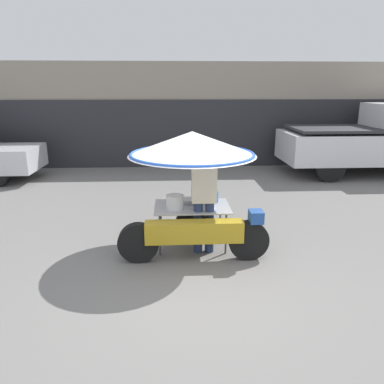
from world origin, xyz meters
The scene contains 5 objects.
ground_plane centered at (0.00, 0.00, 0.00)m, with size 36.00×36.00×0.00m, color slate.
shopfront_building centered at (0.00, 8.61, 1.64)m, with size 28.00×2.06×3.30m.
vendor_motorcycle_cart centered at (0.00, 1.18, 1.48)m, with size 2.28×2.00×1.89m.
vendor_person centered at (0.17, 0.98, 0.96)m, with size 0.38×0.23×1.70m.
pickup_truck centered at (5.76, 6.18, 1.01)m, with size 5.27×1.99×2.08m.
Camera 1 is at (-0.33, -4.51, 2.56)m, focal length 35.00 mm.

